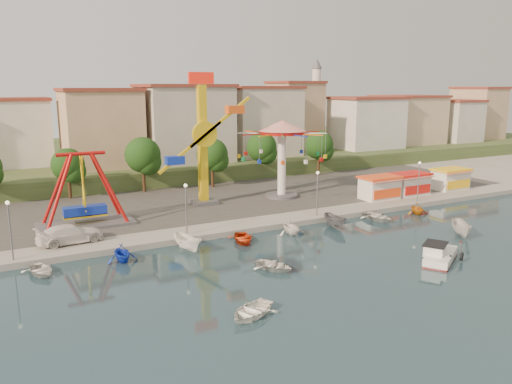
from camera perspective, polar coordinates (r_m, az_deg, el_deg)
ground at (r=44.28m, az=8.05°, el=-8.48°), size 200.00×200.00×0.00m
quay_deck at (r=99.66m, az=-13.37°, el=2.95°), size 200.00×100.00×0.60m
asphalt_pad at (r=69.60m, az=-6.58°, el=-0.36°), size 90.00×28.00×0.01m
hill_terrace at (r=104.29m, az=-14.11°, el=3.97°), size 200.00×60.00×3.00m
pirate_ship_ride at (r=56.74m, az=-19.12°, el=0.14°), size 10.00×5.00×8.00m
kamikaze_tower at (r=63.09m, az=-5.69°, el=5.56°), size 8.29×3.10×16.50m
wave_swinger at (r=66.94m, az=2.99°, el=5.80°), size 11.60×11.60×10.40m
booth_left at (r=68.63m, az=13.95°, el=0.51°), size 5.40×3.78×3.08m
booth_mid at (r=72.35m, az=17.18°, el=0.91°), size 5.40×3.78×3.08m
booth_right at (r=78.17m, az=21.33°, el=1.41°), size 5.40×3.78×3.08m
lamp_post_0 at (r=47.97m, az=-26.25°, el=-4.13°), size 0.14×0.14×5.00m
lamp_post_1 at (r=50.79m, az=-7.97°, el=-2.14°), size 0.14×0.14×5.00m
lamp_post_2 at (r=58.06m, az=7.01°, el=-0.33°), size 0.14×0.14×5.00m
lamp_post_3 at (r=68.36m, az=18.07°, el=1.03°), size 0.14×0.14×5.00m
tree_1 at (r=70.88m, az=-20.70°, el=2.94°), size 4.35×4.35×6.80m
tree_2 at (r=72.28m, az=-12.82°, el=4.15°), size 5.02×5.02×7.85m
tree_3 at (r=74.21m, az=-5.03°, el=4.32°), size 4.68×4.68×7.32m
tree_4 at (r=81.19m, az=0.66°, el=5.16°), size 4.86×4.86×7.60m
tree_5 at (r=84.93m, az=7.21°, el=5.34°), size 4.83×4.83×7.54m
building_1 at (r=85.20m, az=-25.74°, el=5.36°), size 12.33×9.01×8.63m
building_2 at (r=87.17m, az=-17.15°, el=7.00°), size 11.95×9.28×11.23m
building_3 at (r=87.93m, az=-7.81°, el=6.79°), size 12.59×10.50×9.20m
building_4 at (r=96.43m, az=-0.94°, el=7.36°), size 10.75×9.23×9.24m
building_5 at (r=101.53m, az=6.31°, el=8.08°), size 12.77×10.96×11.21m
building_6 at (r=107.36m, az=12.05°, el=8.40°), size 8.23×8.98×12.36m
building_7 at (r=119.01m, az=14.91°, el=7.72°), size 11.59×10.93×8.76m
building_8 at (r=124.43m, az=21.77°, el=8.33°), size 12.84×9.28×12.58m
building_9 at (r=136.76m, az=24.55°, el=7.65°), size 12.95×9.17×9.21m
minaret at (r=106.42m, az=6.87°, el=10.37°), size 2.80×2.80×18.00m
cabin_motorboat at (r=47.93m, az=20.23°, el=-6.87°), size 5.69×4.61×1.91m
rowboat_a at (r=43.14m, az=2.04°, el=-8.39°), size 3.90×4.36×0.74m
rowboat_b at (r=34.93m, az=-0.56°, el=-13.42°), size 4.72×4.23×0.80m
skiff at (r=56.53m, az=22.48°, el=-3.89°), size 3.70×4.37×1.63m
van at (r=51.29m, az=-20.49°, el=-4.51°), size 6.45×3.22×1.80m
moored_boat_0 at (r=45.77m, az=-23.41°, el=-8.20°), size 3.25×4.01×0.73m
moored_boat_1 at (r=46.51m, az=-15.09°, el=-6.71°), size 2.83×3.22×1.62m
moored_boat_2 at (r=48.16m, az=-7.80°, el=-5.75°), size 2.25×4.39×1.62m
moored_boat_3 at (r=50.48m, az=-1.55°, el=-5.30°), size 3.74×4.44×0.79m
moored_boat_4 at (r=53.05m, az=4.03°, el=-3.96°), size 2.91×3.32×1.68m
moored_boat_5 at (r=56.26m, az=9.03°, el=-3.28°), size 1.61×3.80×1.44m
moored_boat_6 at (r=60.18m, az=13.76°, el=-2.77°), size 3.26×4.33×0.85m
moored_boat_7 at (r=64.34m, az=17.93°, el=-1.77°), size 3.12×3.38×1.48m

